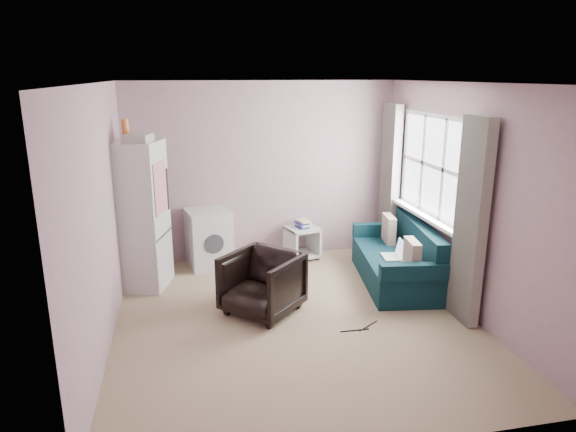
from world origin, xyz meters
The scene contains 8 objects.
room centered at (0.02, 0.01, 1.25)m, with size 3.84×4.24×2.54m.
armchair centered at (-0.32, 0.23, 0.38)m, with size 0.74×0.69×0.76m, color black.
fridge centered at (-1.68, 1.30, 0.93)m, with size 0.78×0.77×2.07m.
washing_machine centered at (-0.81, 1.83, 0.41)m, with size 0.66×0.66×0.79m.
side_table centered at (0.52, 1.86, 0.27)m, with size 0.51×0.51×0.57m.
sofa centered at (1.52, 0.73, 0.28)m, with size 1.02×1.82×0.77m.
window_dressing centered at (1.78, 0.70, 1.11)m, with size 0.17×2.62×2.18m.
floor_cables centered at (0.64, -0.37, 0.01)m, with size 0.46×0.19×0.01m.
Camera 1 is at (-1.11, -4.98, 2.58)m, focal length 32.00 mm.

